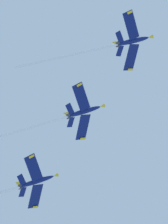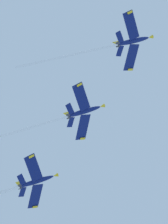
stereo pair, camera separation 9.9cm
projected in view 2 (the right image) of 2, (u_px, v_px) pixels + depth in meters
jet_second at (117, 45)px, 164.70m from camera, size 30.28×33.60×23.93m
jet_third at (70, 116)px, 164.98m from camera, size 27.45×29.94×22.31m
jet_fourth at (13, 189)px, 163.54m from camera, size 26.64×29.93×21.44m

